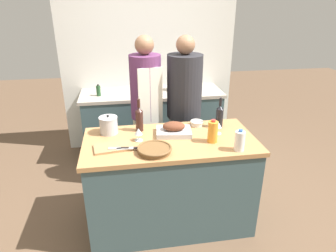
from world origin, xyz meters
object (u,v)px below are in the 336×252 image
at_px(knife_paring, 119,148).
at_px(stand_mixer, 176,80).
at_px(wine_bottle_green, 139,118).
at_px(wine_bottle_dark, 220,116).
at_px(wine_glass_left, 218,125).
at_px(person_cook_aproned, 146,106).
at_px(milk_jug, 240,141).
at_px(juice_jug, 213,132).
at_px(cutting_board, 113,147).
at_px(condiment_bottle_short, 98,91).
at_px(stock_pot, 109,125).
at_px(wine_glass_right, 138,132).
at_px(roasting_pan, 174,130).
at_px(person_cook_guest, 184,106).
at_px(knife_chef, 131,148).
at_px(wicker_basket, 155,149).
at_px(mixing_bowl, 197,123).
at_px(condiment_bottle_tall, 152,91).

distance_m(knife_paring, stand_mixer, 1.78).
relative_size(wine_bottle_green, wine_bottle_dark, 1.05).
bearing_deg(stand_mixer, wine_glass_left, -84.87).
bearing_deg(person_cook_aproned, milk_jug, -70.10).
relative_size(juice_jug, knife_paring, 1.20).
height_order(cutting_board, condiment_bottle_short, condiment_bottle_short).
distance_m(stock_pot, person_cook_aproned, 0.65).
relative_size(juice_jug, wine_bottle_green, 0.66).
bearing_deg(cutting_board, wine_glass_right, 26.40).
bearing_deg(wine_glass_left, wine_glass_right, -177.84).
relative_size(roasting_pan, wine_glass_left, 2.84).
relative_size(juice_jug, milk_jug, 1.11).
bearing_deg(milk_jug, person_cook_guest, 103.90).
bearing_deg(stock_pot, person_cook_guest, 30.98).
xyz_separation_m(wine_glass_right, knife_chef, (-0.07, -0.17, -0.06)).
distance_m(wicker_basket, wine_bottle_green, 0.47).
bearing_deg(milk_jug, stock_pot, 154.17).
bearing_deg(stock_pot, wine_bottle_green, 2.77).
height_order(juice_jug, knife_chef, juice_jug).
distance_m(wicker_basket, knife_paring, 0.29).
bearing_deg(wine_bottle_green, juice_jug, -29.12).
relative_size(cutting_board, wine_glass_left, 2.78).
bearing_deg(wine_glass_left, knife_chef, -165.78).
relative_size(wine_bottle_green, condiment_bottle_short, 2.10).
xyz_separation_m(roasting_pan, wine_bottle_green, (-0.30, 0.13, 0.08)).
bearing_deg(person_cook_guest, person_cook_aproned, -166.12).
xyz_separation_m(wine_glass_right, person_cook_aproned, (0.13, 0.72, -0.02)).
distance_m(wine_glass_left, stand_mixer, 1.43).
height_order(cutting_board, person_cook_guest, person_cook_guest).
xyz_separation_m(wine_bottle_green, stand_mixer, (0.57, 1.23, 0.01)).
distance_m(cutting_board, juice_jug, 0.85).
relative_size(mixing_bowl, wine_glass_right, 1.11).
relative_size(wine_bottle_green, person_cook_guest, 0.18).
bearing_deg(person_cook_aproned, stock_pot, -139.72).
xyz_separation_m(condiment_bottle_short, person_cook_guest, (0.95, -0.67, -0.02)).
height_order(milk_jug, knife_chef, milk_jug).
relative_size(wine_glass_left, person_cook_guest, 0.07).
height_order(mixing_bowl, stand_mixer, stand_mixer).
relative_size(wicker_basket, wine_glass_right, 2.44).
bearing_deg(roasting_pan, mixing_bowl, 32.32).
distance_m(stand_mixer, person_cook_guest, 0.77).
bearing_deg(wine_glass_right, milk_jug, -21.28).
relative_size(milk_jug, wine_glass_left, 1.53).
bearing_deg(condiment_bottle_tall, wine_glass_right, -101.75).
height_order(stand_mixer, person_cook_guest, person_cook_guest).
distance_m(wine_glass_right, condiment_bottle_short, 1.42).
relative_size(mixing_bowl, wine_bottle_dark, 0.44).
bearing_deg(stock_pot, knife_paring, -76.13).
height_order(stand_mixer, condiment_bottle_tall, stand_mixer).
bearing_deg(person_cook_guest, condiment_bottle_short, 163.75).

